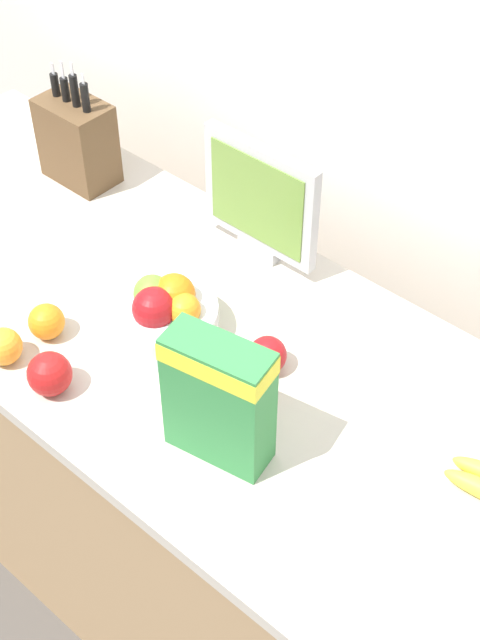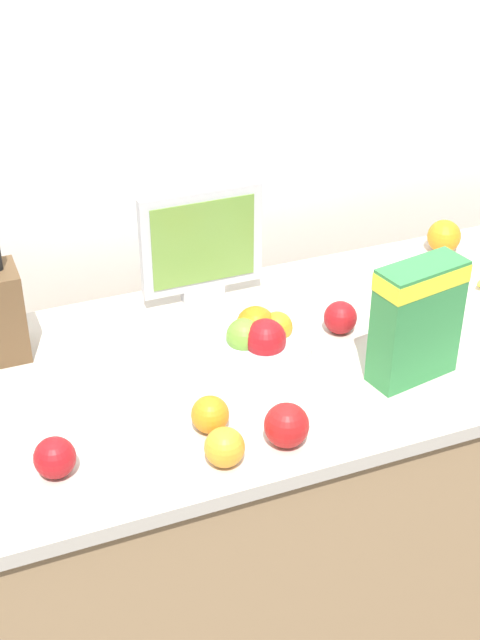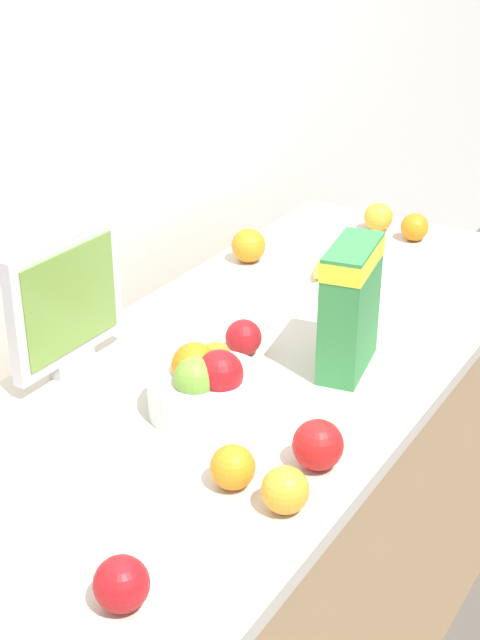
{
  "view_description": "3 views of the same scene",
  "coord_description": "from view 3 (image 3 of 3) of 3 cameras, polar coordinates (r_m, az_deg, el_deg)",
  "views": [
    {
      "loc": [
        0.83,
        -0.85,
        2.1
      ],
      "look_at": [
        0.05,
        0.04,
        0.94
      ],
      "focal_mm": 50.0,
      "sensor_mm": 36.0,
      "label": 1
    },
    {
      "loc": [
        -0.67,
        -1.39,
        1.91
      ],
      "look_at": [
        -0.1,
        0.04,
        0.95
      ],
      "focal_mm": 50.0,
      "sensor_mm": 36.0,
      "label": 2
    },
    {
      "loc": [
        -1.18,
        -0.78,
        1.71
      ],
      "look_at": [
        0.04,
        -0.02,
        1.0
      ],
      "focal_mm": 50.0,
      "sensor_mm": 36.0,
      "label": 3
    }
  ],
  "objects": [
    {
      "name": "apple_rightmost",
      "position": [
        1.41,
        5.01,
        -7.97
      ],
      "size": [
        0.08,
        0.08,
        0.08
      ],
      "primitive_type": "sphere",
      "color": "red",
      "rests_on": "counter"
    },
    {
      "name": "cereal_box",
      "position": [
        1.65,
        7.07,
        1.18
      ],
      "size": [
        0.19,
        0.11,
        0.25
      ],
      "rotation": [
        0.0,
        0.0,
        0.18
      ],
      "color": "#338442",
      "rests_on": "counter"
    },
    {
      "name": "orange_front_left",
      "position": [
        2.17,
        0.55,
        4.79
      ],
      "size": [
        0.08,
        0.08,
        0.08
      ],
      "primitive_type": "sphere",
      "color": "orange",
      "rests_on": "counter"
    },
    {
      "name": "apple_front",
      "position": [
        1.73,
        0.22,
        -1.12
      ],
      "size": [
        0.07,
        0.07,
        0.07
      ],
      "primitive_type": "sphere",
      "color": "#A31419",
      "rests_on": "counter"
    },
    {
      "name": "counter",
      "position": [
        1.9,
        -1.17,
        -15.68
      ],
      "size": [
        2.07,
        0.71,
        0.88
      ],
      "color": "tan",
      "rests_on": "ground_plane"
    },
    {
      "name": "apple_middle",
      "position": [
        1.18,
        -7.6,
        -16.4
      ],
      "size": [
        0.07,
        0.07,
        0.07
      ],
      "primitive_type": "sphere",
      "color": "#A31419",
      "rests_on": "counter"
    },
    {
      "name": "orange_front_right",
      "position": [
        2.35,
        11.11,
        5.85
      ],
      "size": [
        0.07,
        0.07,
        0.07
      ],
      "primitive_type": "sphere",
      "color": "orange",
      "rests_on": "counter"
    },
    {
      "name": "orange_mid_left",
      "position": [
        1.32,
        2.92,
        -10.82
      ],
      "size": [
        0.07,
        0.07,
        0.07
      ],
      "primitive_type": "sphere",
      "color": "orange",
      "rests_on": "counter"
    },
    {
      "name": "orange_by_cereal",
      "position": [
        1.37,
        -0.47,
        -9.4
      ],
      "size": [
        0.07,
        0.07,
        0.07
      ],
      "primitive_type": "sphere",
      "color": "orange",
      "rests_on": "counter"
    },
    {
      "name": "orange_near_bowl",
      "position": [
        2.4,
        8.84,
        6.53
      ],
      "size": [
        0.08,
        0.08,
        0.08
      ],
      "primitive_type": "sphere",
      "color": "orange",
      "rests_on": "counter"
    },
    {
      "name": "fruit_bowl",
      "position": [
        1.54,
        -2.11,
        -4.19
      ],
      "size": [
        0.21,
        0.21,
        0.12
      ],
      "color": "silver",
      "rests_on": "counter"
    },
    {
      "name": "banana_bunch_right",
      "position": [
        2.12,
        5.85,
        3.42
      ],
      "size": [
        0.16,
        0.1,
        0.03
      ],
      "rotation": [
        0.0,
        0.0,
        3.26
      ],
      "color": "yellow",
      "rests_on": "counter"
    },
    {
      "name": "small_monitor",
      "position": [
        1.66,
        -11.03,
        1.15
      ],
      "size": [
        0.28,
        0.03,
        0.27
      ],
      "color": "#B7B7BC",
      "rests_on": "counter"
    }
  ]
}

